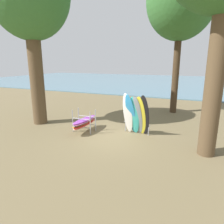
% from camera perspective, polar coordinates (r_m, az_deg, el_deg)
% --- Properties ---
extents(ground_plane, '(80.00, 80.00, 0.00)m').
position_cam_1_polar(ground_plane, '(10.60, 0.51, -6.94)').
color(ground_plane, brown).
extents(lake_water, '(80.00, 36.00, 0.10)m').
position_cam_1_polar(lake_water, '(39.73, 17.68, 8.03)').
color(lake_water, slate).
rests_on(lake_water, ground).
extents(tree_mid_behind, '(4.73, 4.73, 10.63)m').
position_cam_1_polar(tree_mid_behind, '(16.32, 19.00, 27.78)').
color(tree_mid_behind, '#42301E').
rests_on(tree_mid_behind, ground).
extents(leaning_board_pile, '(1.52, 0.96, 2.26)m').
position_cam_1_polar(leaning_board_pile, '(10.59, 6.73, -0.90)').
color(leaning_board_pile, white).
rests_on(leaning_board_pile, ground).
extents(board_storage_rack, '(1.15, 2.12, 1.25)m').
position_cam_1_polar(board_storage_rack, '(11.28, -7.84, -2.81)').
color(board_storage_rack, '#9EA0A5').
rests_on(board_storage_rack, ground).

